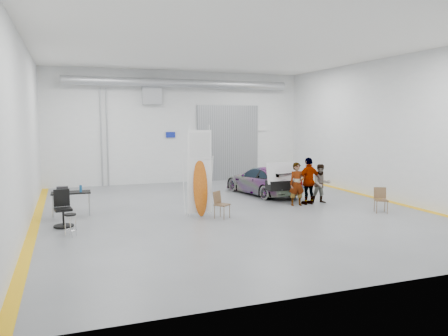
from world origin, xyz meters
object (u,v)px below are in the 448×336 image
object	(u,v)px
person_c	(309,181)
work_table	(69,192)
person_b	(321,184)
shop_stool	(71,225)
person_a	(297,184)
office_chair	(63,211)
folding_chair_far	(381,205)
surfboard_display	(199,180)
folding_chair_near	(222,210)
sedan_car	(263,180)

from	to	relation	value
person_c	work_table	bearing A→B (deg)	-12.25
person_b	shop_stool	distance (m)	9.94
person_a	office_chair	xyz separation A→B (m)	(-8.74, -0.53, -0.35)
person_b	office_chair	xyz separation A→B (m)	(-9.93, -0.64, -0.29)
folding_chair_far	office_chair	bearing A→B (deg)	-163.07
shop_stool	work_table	world-z (taller)	work_table
person_b	person_c	bearing A→B (deg)	-162.45
surfboard_display	folding_chair_far	size ratio (longest dim) A/B	3.52
folding_chair_near	folding_chair_far	size ratio (longest dim) A/B	1.02
sedan_car	shop_stool	bearing A→B (deg)	19.17
sedan_car	folding_chair_far	xyz separation A→B (m)	(2.39, -5.13, -0.35)
person_c	folding_chair_near	xyz separation A→B (m)	(-4.14, -1.17, -0.66)
sedan_car	folding_chair_near	bearing A→B (deg)	39.00
folding_chair_near	office_chair	size ratio (longest dim) A/B	0.80
work_table	office_chair	bearing A→B (deg)	-96.37
office_chair	shop_stool	bearing A→B (deg)	-89.51
person_a	person_c	world-z (taller)	person_c
folding_chair_far	surfboard_display	bearing A→B (deg)	-169.28
shop_stool	work_table	bearing A→B (deg)	90.25
sedan_car	folding_chair_near	distance (m)	5.27
person_a	shop_stool	world-z (taller)	person_a
person_b	folding_chair_far	distance (m)	2.64
person_a	surfboard_display	size ratio (longest dim) A/B	0.53
sedan_car	person_c	world-z (taller)	person_c
surfboard_display	person_c	bearing A→B (deg)	2.19
person_b	work_table	size ratio (longest dim) A/B	1.19
person_a	folding_chair_near	world-z (taller)	person_a
person_c	sedan_car	bearing A→B (deg)	-80.99
person_a	folding_chair_near	xyz separation A→B (m)	(-3.57, -1.11, -0.57)
sedan_car	surfboard_display	distance (m)	5.32
person_b	folding_chair_far	bearing A→B (deg)	-53.91
folding_chair_near	person_c	bearing A→B (deg)	-23.43
shop_stool	surfboard_display	bearing A→B (deg)	17.70
person_a	work_table	distance (m)	8.63
folding_chair_far	person_c	bearing A→B (deg)	151.67
sedan_car	surfboard_display	size ratio (longest dim) A/B	1.35
person_a	office_chair	distance (m)	8.77
person_a	shop_stool	bearing A→B (deg)	-157.60
sedan_car	work_table	xyz separation A→B (m)	(-8.40, -1.73, 0.21)
folding_chair_near	work_table	bearing A→B (deg)	116.27
person_c	work_table	distance (m)	9.19
surfboard_display	folding_chair_far	distance (m)	6.74
person_a	office_chair	world-z (taller)	person_a
person_b	folding_chair_near	bearing A→B (deg)	-153.35
sedan_car	person_b	bearing A→B (deg)	105.27
work_table	person_b	bearing A→B (deg)	-6.11
person_c	office_chair	distance (m)	9.34
sedan_car	work_table	world-z (taller)	sedan_car
folding_chair_far	office_chair	size ratio (longest dim) A/B	0.79
person_a	shop_stool	size ratio (longest dim) A/B	2.51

